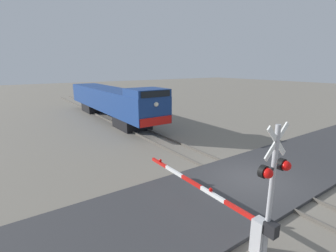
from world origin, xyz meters
TOP-DOWN VIEW (x-y plane):
  - ground_plane at (0.00, 0.00)m, footprint 160.00×160.00m
  - rail_track_left at (-0.72, 0.00)m, footprint 0.08×80.00m
  - rail_track_right at (0.72, 0.00)m, footprint 0.08×80.00m
  - road_surface at (0.00, 0.00)m, footprint 36.00×5.13m
  - locomotive at (0.00, 17.58)m, footprint 2.93×18.67m
  - crossing_signal at (-3.64, -3.26)m, footprint 1.18×0.33m
  - crossing_gate at (-3.65, -2.05)m, footprint 0.36×6.60m

SIDE VIEW (x-z plane):
  - ground_plane at x=0.00m, z-range 0.00..0.00m
  - rail_track_left at x=-0.72m, z-range 0.00..0.15m
  - rail_track_right at x=0.72m, z-range 0.00..0.15m
  - road_surface at x=0.00m, z-range 0.00..0.15m
  - crossing_gate at x=-3.65m, z-range 0.16..1.38m
  - locomotive at x=0.00m, z-range 0.09..3.84m
  - crossing_signal at x=-3.64m, z-range 0.49..4.52m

